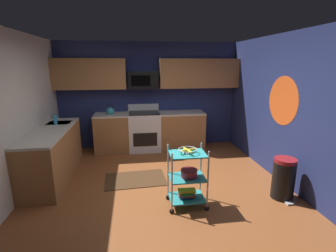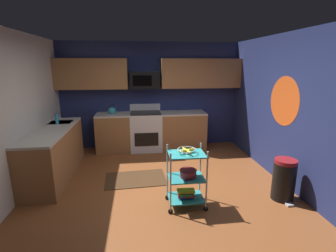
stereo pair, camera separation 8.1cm
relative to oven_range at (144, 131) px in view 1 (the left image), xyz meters
name	(u,v)px [view 1 (the left image)]	position (x,y,z in m)	size (l,w,h in m)	color
floor	(160,191)	(0.14, -2.10, -0.50)	(4.40, 4.80, 0.04)	brown
wall_back	(149,96)	(0.14, 0.33, 0.82)	(4.52, 0.06, 2.60)	navy
wall_left	(6,119)	(-2.09, -2.10, 0.82)	(0.06, 4.80, 2.60)	silver
wall_right	(290,111)	(2.37, -2.10, 0.82)	(0.06, 4.80, 2.60)	navy
wall_flower_decal	(283,101)	(2.34, -1.92, 0.97)	(0.86, 0.86, 0.00)	#E5591E
counter_run	(114,139)	(-0.70, -0.58, -0.01)	(3.53, 2.66, 0.92)	#9E6B3D
oven_range	(144,131)	(0.00, 0.00, 0.00)	(0.76, 0.65, 1.10)	white
upper_cabinets	(150,74)	(0.18, 0.13, 1.37)	(4.40, 0.33, 0.70)	#9E6B3D
microwave	(143,80)	(0.00, 0.10, 1.22)	(0.70, 0.39, 0.40)	black
rolling_cart	(187,177)	(0.49, -2.63, -0.03)	(0.58, 0.41, 0.91)	silver
fruit_bowl	(188,150)	(0.49, -2.63, 0.40)	(0.27, 0.27, 0.07)	silver
mixing_bowl_large	(189,173)	(0.52, -2.63, 0.04)	(0.25, 0.25, 0.11)	maroon
book_stack	(187,193)	(0.49, -2.63, -0.29)	(0.27, 0.19, 0.12)	#1E4C8C
kettle	(110,111)	(-0.79, 0.00, 0.52)	(0.21, 0.18, 0.26)	teal
dish_soap_bottle	(55,120)	(-1.77, -0.92, 0.54)	(0.06, 0.06, 0.20)	#2D8CBF
trash_can	(283,179)	(2.04, -2.63, -0.15)	(0.34, 0.42, 0.66)	black
floor_rug	(135,179)	(-0.26, -1.66, -0.47)	(1.10, 0.70, 0.01)	#472D19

